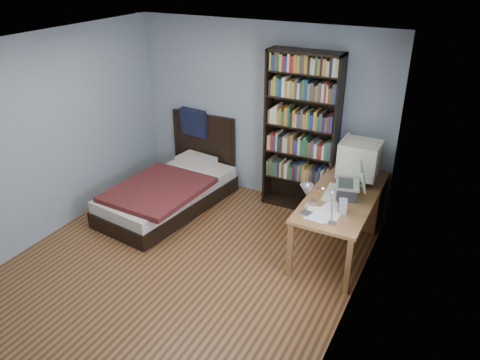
{
  "coord_description": "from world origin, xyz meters",
  "views": [
    {
      "loc": [
        2.63,
        -3.68,
        3.31
      ],
      "look_at": [
        0.4,
        0.67,
        0.9
      ],
      "focal_mm": 35.0,
      "sensor_mm": 36.0,
      "label": 1
    }
  ],
  "objects": [
    {
      "name": "mouse",
      "position": [
        1.47,
        1.48,
        0.75
      ],
      "size": [
        0.06,
        0.1,
        0.03
      ],
      "primitive_type": "ellipsoid",
      "color": "silver",
      "rests_on": "desk"
    },
    {
      "name": "laptop",
      "position": [
        1.57,
        1.14,
        0.85
      ],
      "size": [
        0.42,
        0.4,
        0.42
      ],
      "color": "#2D2D30",
      "rests_on": "desk"
    },
    {
      "name": "phone_silver",
      "position": [
        1.25,
        0.86,
        0.74
      ],
      "size": [
        0.08,
        0.11,
        0.02
      ],
      "primitive_type": "cube",
      "rotation": [
        0.0,
        0.0,
        0.45
      ],
      "color": "#AFAFB4",
      "rests_on": "desk"
    },
    {
      "name": "keyboard",
      "position": [
        1.39,
        1.15,
        0.75
      ],
      "size": [
        0.21,
        0.45,
        0.04
      ],
      "primitive_type": "cube",
      "rotation": [
        0.0,
        0.07,
        0.07
      ],
      "color": "beige",
      "rests_on": "desk"
    },
    {
      "name": "phone_grey",
      "position": [
        1.22,
        0.73,
        0.74
      ],
      "size": [
        0.05,
        0.09,
        0.02
      ],
      "primitive_type": "cube",
      "rotation": [
        0.0,
        0.0,
        0.04
      ],
      "color": "gray",
      "rests_on": "desk"
    },
    {
      "name": "external_drive",
      "position": [
        1.27,
        0.55,
        0.74
      ],
      "size": [
        0.13,
        0.13,
        0.02
      ],
      "primitive_type": "cube",
      "rotation": [
        0.0,
        0.0,
        -0.23
      ],
      "color": "gray",
      "rests_on": "desk"
    },
    {
      "name": "room",
      "position": [
        0.03,
        -0.0,
        1.25
      ],
      "size": [
        4.2,
        4.24,
        2.5
      ],
      "color": "#4B2816",
      "rests_on": "ground"
    },
    {
      "name": "speaker",
      "position": [
        1.61,
        0.76,
        0.81
      ],
      "size": [
        0.11,
        0.11,
        0.17
      ],
      "primitive_type": "cube",
      "rotation": [
        0.0,
        0.0,
        0.31
      ],
      "color": "gray",
      "rests_on": "desk"
    },
    {
      "name": "bookshelf",
      "position": [
        0.68,
        1.94,
        1.1
      ],
      "size": [
        0.99,
        0.3,
        2.19
      ],
      "color": "black",
      "rests_on": "floor"
    },
    {
      "name": "crt_monitor",
      "position": [
        1.55,
        1.61,
        1.03
      ],
      "size": [
        0.47,
        0.44,
        0.53
      ],
      "color": "beige",
      "rests_on": "desk"
    },
    {
      "name": "desk_lamp",
      "position": [
        1.46,
        0.08,
        1.25
      ],
      "size": [
        0.25,
        0.55,
        0.65
      ],
      "color": "#99999E",
      "rests_on": "desk"
    },
    {
      "name": "desk",
      "position": [
        1.5,
        1.69,
        0.42
      ],
      "size": [
        0.75,
        1.76,
        0.73
      ],
      "color": "brown",
      "rests_on": "floor"
    },
    {
      "name": "bed",
      "position": [
        -0.93,
        1.13,
        0.26
      ],
      "size": [
        1.26,
        2.15,
        1.16
      ],
      "color": "black",
      "rests_on": "floor"
    },
    {
      "name": "soda_can",
      "position": [
        1.38,
        1.4,
        0.78
      ],
      "size": [
        0.06,
        0.06,
        0.11
      ],
      "primitive_type": "cylinder",
      "color": "#063209",
      "rests_on": "desk"
    }
  ]
}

